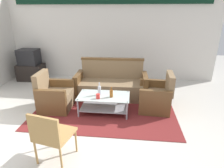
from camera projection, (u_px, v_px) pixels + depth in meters
The scene contains 13 objects.
ground_plane at pixel (93, 129), 3.61m from camera, with size 14.00×14.00×0.00m, color beige.
wall_back at pixel (110, 33), 5.91m from camera, with size 6.52×0.19×2.80m.
rug at pixel (105, 108), 4.39m from camera, with size 3.10×2.16×0.01m, color maroon.
couch at pixel (111, 85), 4.90m from camera, with size 1.81×0.77×0.96m.
armchair_left at pixel (55, 97), 4.31m from camera, with size 0.72×0.78×0.85m.
armchair_right at pixel (156, 97), 4.28m from camera, with size 0.74×0.80×0.85m.
coffee_table at pixel (104, 101), 4.12m from camera, with size 1.10×0.60×0.40m.
bottle_clear at pixel (99, 90), 4.07m from camera, with size 0.07×0.07×0.28m.
bottle_brown at pixel (111, 93), 3.97m from camera, with size 0.07×0.07×0.22m.
cup at pixel (98, 96), 3.92m from camera, with size 0.08×0.08×0.10m, color red.
tv_stand at pixel (31, 72), 6.13m from camera, with size 0.80×0.50×0.52m, color black.
television at pixel (29, 57), 5.95m from camera, with size 0.62×0.47×0.48m.
wicker_chair at pixel (51, 134), 2.67m from camera, with size 0.57×0.57×0.84m.
Camera 1 is at (0.69, -3.00, 2.11)m, focal length 30.44 mm.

